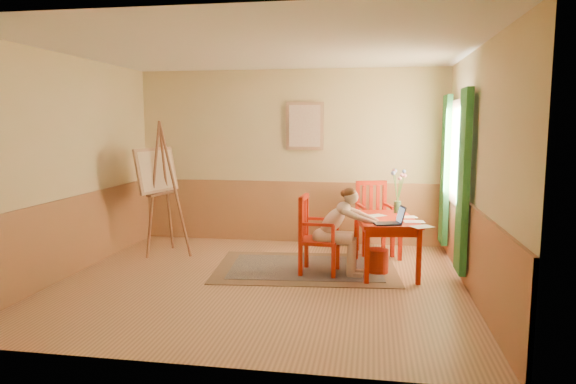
% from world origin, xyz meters
% --- Properties ---
extents(room, '(5.04, 4.54, 2.84)m').
position_xyz_m(room, '(0.00, 0.00, 1.40)').
color(room, tan).
rests_on(room, ground).
extents(wainscot, '(5.00, 4.50, 1.00)m').
position_xyz_m(wainscot, '(0.00, 0.80, 0.50)').
color(wainscot, '#B87A4A').
rests_on(wainscot, room).
extents(window, '(0.12, 2.01, 2.20)m').
position_xyz_m(window, '(2.42, 1.10, 1.35)').
color(window, white).
rests_on(window, room).
extents(wall_portrait, '(0.60, 0.05, 0.76)m').
position_xyz_m(wall_portrait, '(0.25, 2.20, 1.90)').
color(wall_portrait, '#AA7F5A').
rests_on(wall_portrait, room).
extents(rug, '(2.54, 1.82, 0.02)m').
position_xyz_m(rug, '(0.47, 0.66, 0.01)').
color(rug, '#8C7251').
rests_on(rug, room).
extents(table, '(0.89, 1.29, 0.72)m').
position_xyz_m(table, '(1.51, 0.70, 0.63)').
color(table, red).
rests_on(table, room).
extents(chair_left, '(0.50, 0.48, 1.03)m').
position_xyz_m(chair_left, '(0.63, 0.46, 0.51)').
color(chair_left, red).
rests_on(chair_left, room).
extents(chair_back, '(0.59, 0.61, 1.08)m').
position_xyz_m(chair_back, '(1.37, 1.68, 0.54)').
color(chair_back, red).
rests_on(chair_back, room).
extents(figure, '(0.85, 0.38, 1.14)m').
position_xyz_m(figure, '(0.92, 0.42, 0.63)').
color(figure, '#D6AA93').
rests_on(figure, room).
extents(laptop, '(0.41, 0.31, 0.22)m').
position_xyz_m(laptop, '(1.57, 0.27, 0.76)').
color(laptop, '#1E2338').
rests_on(laptop, table).
extents(papers, '(0.85, 0.96, 0.00)m').
position_xyz_m(papers, '(1.74, 0.56, 0.72)').
color(papers, white).
rests_on(papers, table).
extents(vase, '(0.22, 0.30, 0.61)m').
position_xyz_m(vase, '(1.68, 1.12, 1.00)').
color(vase, '#3F724C').
rests_on(vase, table).
extents(wastebasket, '(0.36, 0.36, 0.31)m').
position_xyz_m(wastebasket, '(1.42, 0.61, 0.16)').
color(wastebasket, '#B22C14').
rests_on(wastebasket, room).
extents(easel, '(0.74, 0.89, 1.98)m').
position_xyz_m(easel, '(-1.79, 1.14, 1.17)').
color(easel, brown).
rests_on(easel, room).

